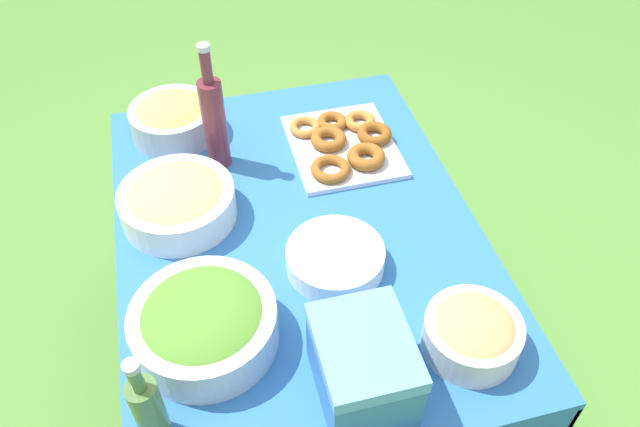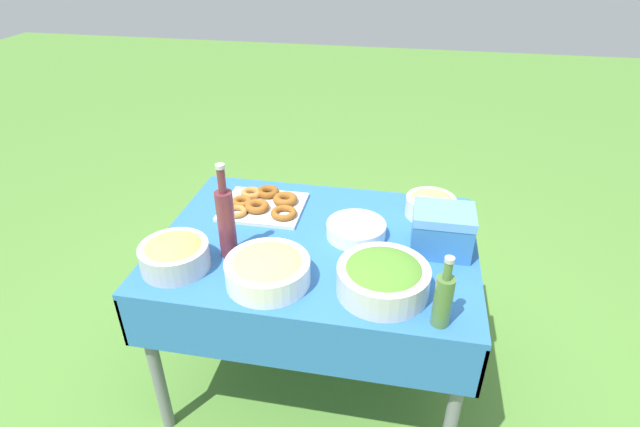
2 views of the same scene
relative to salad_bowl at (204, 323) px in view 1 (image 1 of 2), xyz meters
name	(u,v)px [view 1 (image 1 of 2)]	position (x,y,z in m)	size (l,w,h in m)	color
ground_plane	(303,377)	(-0.29, 0.28, -0.83)	(14.00, 14.00, 0.00)	#568C38
picnic_table	(299,253)	(-0.29, 0.28, -0.17)	(1.28, 0.94, 0.77)	#2D6BB2
salad_bowl	(204,323)	(0.00, 0.00, 0.00)	(0.32, 0.32, 0.12)	silver
pasta_bowl	(177,201)	(-0.41, -0.02, -0.01)	(0.31, 0.31, 0.11)	white
donut_platter	(344,143)	(-0.57, 0.48, -0.04)	(0.36, 0.33, 0.05)	silver
plate_stack	(335,258)	(-0.14, 0.34, -0.03)	(0.24, 0.24, 0.06)	white
olive_oil_bottle	(148,409)	(0.20, -0.12, 0.04)	(0.06, 0.06, 0.26)	#4C7238
wine_bottle	(214,120)	(-0.60, 0.11, 0.09)	(0.07, 0.07, 0.39)	maroon
bread_bowl	(472,332)	(0.16, 0.56, -0.01)	(0.22, 0.22, 0.11)	silver
fruit_bowl	(173,118)	(-0.77, 0.00, 0.00)	(0.26, 0.26, 0.12)	#B2B7BC
cooler_box	(363,366)	(0.20, 0.30, 0.03)	(0.23, 0.19, 0.18)	#3372B7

